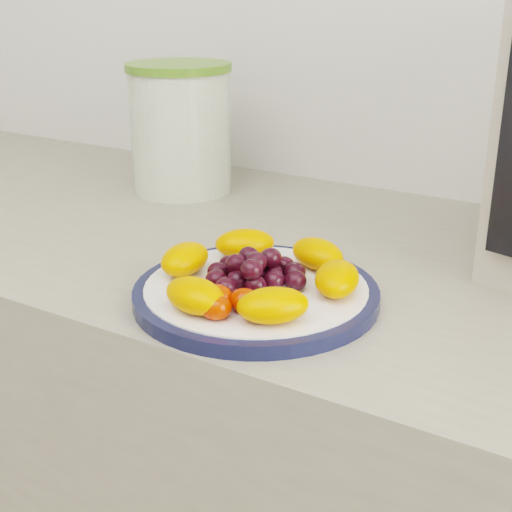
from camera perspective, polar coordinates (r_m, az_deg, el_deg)
The scene contains 5 objects.
plate_rim at distance 0.74m, azimuth 0.00°, elevation -3.06°, with size 0.26×0.26×0.01m, color #111637.
plate_face at distance 0.74m, azimuth 0.00°, elevation -2.99°, with size 0.23×0.23×0.02m, color white.
canister at distance 1.12m, azimuth -6.03°, elevation 9.82°, with size 0.15×0.15×0.18m, color #435E10.
canister_lid at distance 1.11m, azimuth -6.23°, elevation 14.81°, with size 0.16×0.16×0.01m, color #527D26.
fruit_plate at distance 0.73m, azimuth -0.03°, elevation -1.33°, with size 0.22×0.22×0.04m.
Camera 1 is at (0.34, 0.45, 1.21)m, focal length 50.00 mm.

